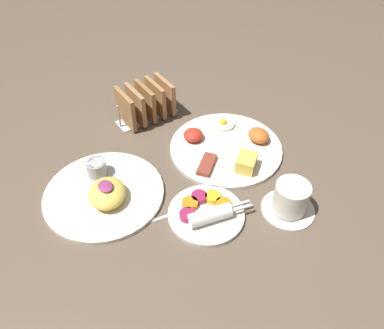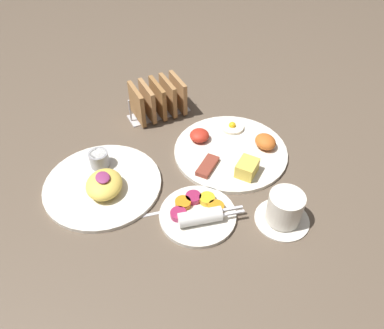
{
  "view_description": "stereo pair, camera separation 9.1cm",
  "coord_description": "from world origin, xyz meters",
  "px_view_note": "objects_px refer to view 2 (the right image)",
  "views": [
    {
      "loc": [
        0.59,
        -0.3,
        0.66
      ],
      "look_at": [
        0.05,
        0.07,
        0.03
      ],
      "focal_mm": 35.0,
      "sensor_mm": 36.0,
      "label": 1
    },
    {
      "loc": [
        0.63,
        -0.23,
        0.66
      ],
      "look_at": [
        0.05,
        0.07,
        0.03
      ],
      "focal_mm": 35.0,
      "sensor_mm": 36.0,
      "label": 2
    }
  ],
  "objects_px": {
    "plate_foreground": "(103,182)",
    "toast_rack": "(158,100)",
    "plate_breakfast": "(232,150)",
    "plate_condiments": "(198,213)",
    "coffee_cup": "(284,210)"
  },
  "relations": [
    {
      "from": "plate_foreground",
      "to": "toast_rack",
      "type": "relative_size",
      "value": 1.55
    },
    {
      "from": "plate_breakfast",
      "to": "toast_rack",
      "type": "bearing_deg",
      "value": -157.3
    },
    {
      "from": "plate_breakfast",
      "to": "plate_foreground",
      "type": "relative_size",
      "value": 1.06
    },
    {
      "from": "plate_breakfast",
      "to": "plate_condiments",
      "type": "relative_size",
      "value": 1.67
    },
    {
      "from": "toast_rack",
      "to": "coffee_cup",
      "type": "bearing_deg",
      "value": 10.24
    },
    {
      "from": "plate_breakfast",
      "to": "coffee_cup",
      "type": "bearing_deg",
      "value": -3.7
    },
    {
      "from": "plate_foreground",
      "to": "toast_rack",
      "type": "bearing_deg",
      "value": 132.22
    },
    {
      "from": "plate_condiments",
      "to": "plate_foreground",
      "type": "distance_m",
      "value": 0.24
    },
    {
      "from": "plate_breakfast",
      "to": "toast_rack",
      "type": "height_order",
      "value": "toast_rack"
    },
    {
      "from": "coffee_cup",
      "to": "plate_breakfast",
      "type": "bearing_deg",
      "value": 176.3
    },
    {
      "from": "plate_condiments",
      "to": "coffee_cup",
      "type": "relative_size",
      "value": 1.47
    },
    {
      "from": "plate_condiments",
      "to": "plate_foreground",
      "type": "relative_size",
      "value": 0.63
    },
    {
      "from": "plate_condiments",
      "to": "plate_foreground",
      "type": "bearing_deg",
      "value": -138.85
    },
    {
      "from": "plate_foreground",
      "to": "plate_breakfast",
      "type": "bearing_deg",
      "value": 84.07
    },
    {
      "from": "plate_foreground",
      "to": "coffee_cup",
      "type": "xyz_separation_m",
      "value": [
        0.27,
        0.32,
        0.02
      ]
    }
  ]
}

